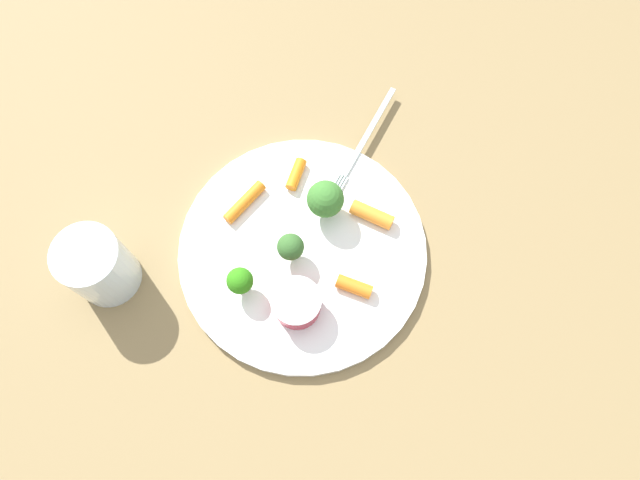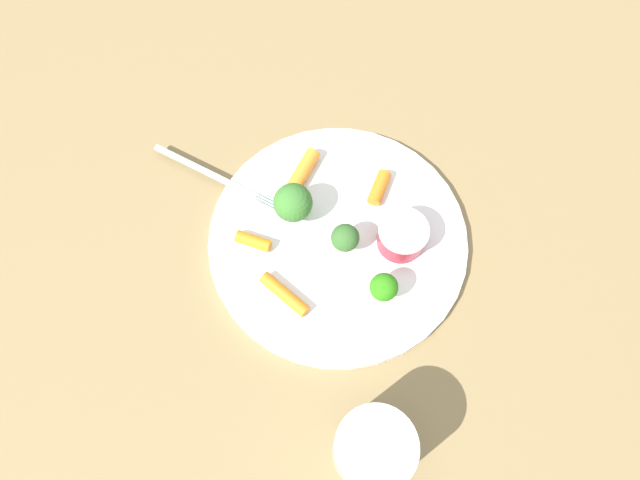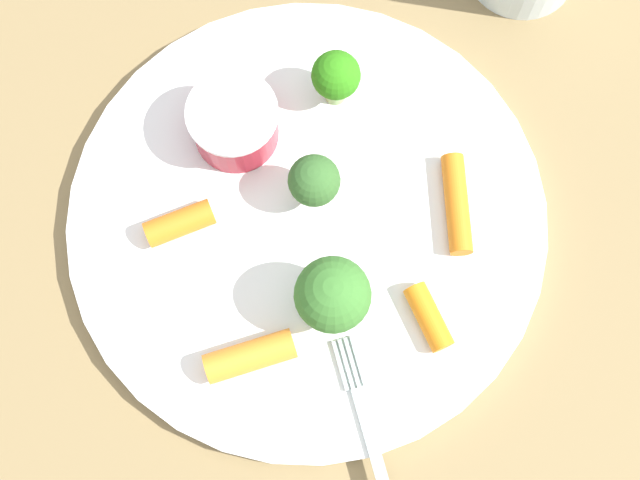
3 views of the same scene
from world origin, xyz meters
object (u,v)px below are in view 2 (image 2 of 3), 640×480
object	(u,v)px
plate	(338,240)
drinking_glass	(373,449)
carrot_stick_1	(285,294)
broccoli_floret_0	(293,203)
sauce_cup	(402,236)
broccoli_floret_2	(384,288)
carrot_stick_0	(379,188)
carrot_stick_2	(253,244)
fork	(218,178)
broccoli_floret_1	(345,238)
carrot_stick_3	(304,170)

from	to	relation	value
plate	drinking_glass	distance (m)	0.22
carrot_stick_1	broccoli_floret_0	bearing A→B (deg)	-9.58
sauce_cup	broccoli_floret_0	xyz separation A→B (m)	(0.04, 0.11, 0.01)
broccoli_floret_2	carrot_stick_0	world-z (taller)	broccoli_floret_2
carrot_stick_2	fork	world-z (taller)	carrot_stick_2
carrot_stick_1	carrot_stick_2	bearing A→B (deg)	27.28
broccoli_floret_1	broccoli_floret_0	bearing A→B (deg)	50.10
broccoli_floret_1	carrot_stick_1	xyz separation A→B (m)	(-0.05, 0.07, -0.02)
sauce_cup	carrot_stick_2	size ratio (longest dim) A/B	1.40
plate	fork	bearing A→B (deg)	56.96
broccoli_floret_2	broccoli_floret_1	bearing A→B (deg)	30.42
carrot_stick_2	drinking_glass	size ratio (longest dim) A/B	0.45
broccoli_floret_2	carrot_stick_3	xyz separation A→B (m)	(0.15, 0.07, -0.02)
drinking_glass	broccoli_floret_1	bearing A→B (deg)	1.09
plate	carrot_stick_1	distance (m)	0.09
carrot_stick_2	carrot_stick_3	size ratio (longest dim) A/B	0.76
plate	broccoli_floret_2	distance (m)	0.08
carrot_stick_2	carrot_stick_3	world-z (taller)	carrot_stick_3
broccoli_floret_2	drinking_glass	bearing A→B (deg)	168.97
broccoli_floret_2	carrot_stick_0	xyz separation A→B (m)	(0.12, -0.01, -0.02)
broccoli_floret_0	carrot_stick_3	world-z (taller)	broccoli_floret_0
carrot_stick_2	broccoli_floret_1	bearing A→B (deg)	-95.33
carrot_stick_0	carrot_stick_2	xyz separation A→B (m)	(-0.06, 0.14, -0.00)
plate	carrot_stick_0	size ratio (longest dim) A/B	7.09
carrot_stick_1	carrot_stick_3	bearing A→B (deg)	-11.67
fork	drinking_glass	bearing A→B (deg)	-155.46
plate	fork	world-z (taller)	fork
sauce_cup	drinking_glass	bearing A→B (deg)	164.71
carrot_stick_2	fork	size ratio (longest dim) A/B	0.27
broccoli_floret_2	plate	bearing A→B (deg)	29.25
broccoli_floret_1	carrot_stick_1	distance (m)	0.08
plate	sauce_cup	bearing A→B (deg)	-99.45
broccoli_floret_0	drinking_glass	world-z (taller)	drinking_glass
carrot_stick_2	carrot_stick_0	bearing A→B (deg)	-68.30
broccoli_floret_2	carrot_stick_3	world-z (taller)	broccoli_floret_2
sauce_cup	drinking_glass	distance (m)	0.21
plate	broccoli_floret_0	xyz separation A→B (m)	(0.03, 0.04, 0.04)
plate	drinking_glass	xyz separation A→B (m)	(-0.22, -0.01, 0.04)
broccoli_floret_2	carrot_stick_1	distance (m)	0.10
plate	carrot_stick_3	size ratio (longest dim) A/B	5.62
sauce_cup	carrot_stick_3	xyz separation A→B (m)	(0.09, 0.10, -0.01)
drinking_glass	fork	bearing A→B (deg)	24.54
broccoli_floret_2	sauce_cup	bearing A→B (deg)	-25.45
broccoli_floret_2	carrot_stick_0	bearing A→B (deg)	-5.71
broccoli_floret_1	carrot_stick_3	world-z (taller)	broccoli_floret_1
broccoli_floret_0	carrot_stick_1	xyz separation A→B (m)	(-0.09, 0.02, -0.02)
plate	sauce_cup	size ratio (longest dim) A/B	5.30
carrot_stick_2	drinking_glass	bearing A→B (deg)	-154.96
sauce_cup	carrot_stick_3	size ratio (longest dim) A/B	1.06
broccoli_floret_1	drinking_glass	distance (m)	0.20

